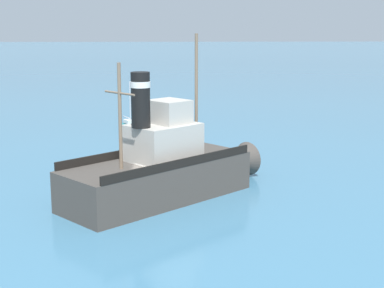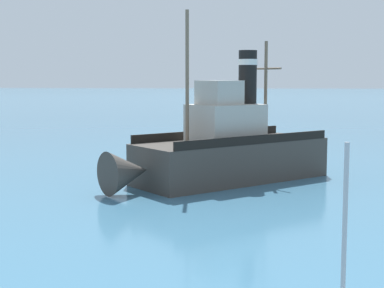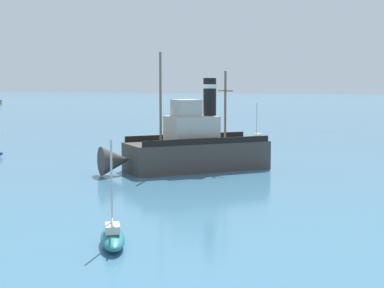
% 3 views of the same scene
% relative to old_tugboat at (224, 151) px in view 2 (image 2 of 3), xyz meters
% --- Properties ---
extents(ground_plane, '(600.00, 600.00, 0.00)m').
position_rel_old_tugboat_xyz_m(ground_plane, '(1.20, -0.58, -1.83)').
color(ground_plane, teal).
extents(old_tugboat, '(12.16, 12.95, 9.90)m').
position_rel_old_tugboat_xyz_m(old_tugboat, '(0.00, 0.00, 0.00)').
color(old_tugboat, '#423D38').
rests_on(old_tugboat, ground).
extents(sailboat_yellow, '(3.88, 1.42, 4.90)m').
position_rel_old_tugboat_xyz_m(sailboat_yellow, '(24.08, -0.90, -1.40)').
color(sailboat_yellow, gold).
rests_on(sailboat_yellow, ground).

